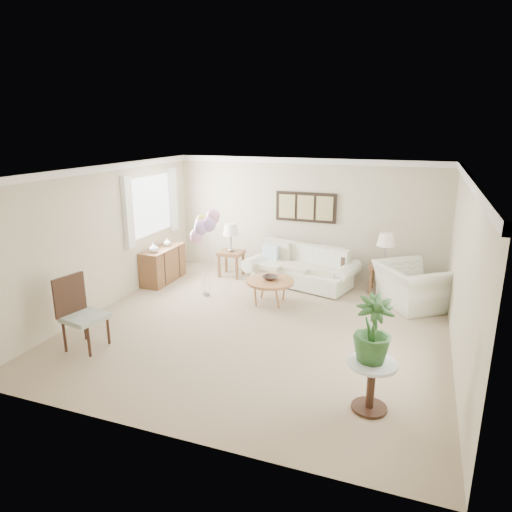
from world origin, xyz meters
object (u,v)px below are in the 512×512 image
at_px(armchair, 411,286).
at_px(accent_chair, 80,311).
at_px(sofa, 302,270).
at_px(balloon_cluster, 204,226).
at_px(coffee_table, 270,282).

height_order(armchair, accent_chair, accent_chair).
xyz_separation_m(sofa, balloon_cluster, (-1.61, -1.32, 1.10)).
relative_size(armchair, balloon_cluster, 0.69).
xyz_separation_m(coffee_table, accent_chair, (-2.11, -2.68, 0.16)).
relative_size(accent_chair, balloon_cluster, 0.64).
bearing_deg(armchair, balloon_cluster, 67.03).
bearing_deg(sofa, accent_chair, -121.54).
height_order(accent_chair, balloon_cluster, balloon_cluster).
relative_size(sofa, armchair, 2.02).
distance_m(sofa, armchair, 2.26).
xyz_separation_m(coffee_table, armchair, (2.51, 0.78, -0.03)).
bearing_deg(accent_chair, balloon_cluster, 72.87).
bearing_deg(coffee_table, balloon_cluster, -177.04).
bearing_deg(armchair, coffee_table, 71.74).
xyz_separation_m(accent_chair, balloon_cluster, (0.81, 2.62, 0.84)).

